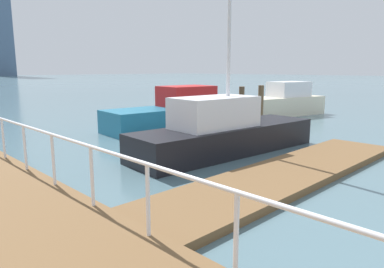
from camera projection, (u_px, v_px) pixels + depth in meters
ground_plane at (34, 129)px, 16.24m from camera, size 300.00×300.00×0.00m
floating_dock at (283, 176)px, 8.91m from camera, size 10.28×2.00×0.18m
boardwalk_railing at (52, 145)px, 7.11m from camera, size 0.06×28.38×1.08m
dock_piling_1 at (241, 109)px, 15.78m from camera, size 0.24×0.24×1.97m
dock_piling_2 at (261, 105)px, 17.59m from camera, size 0.28×0.28×1.94m
moored_boat_0 at (179, 113)px, 16.61m from camera, size 7.16×2.71×1.95m
moored_boat_1 at (279, 103)px, 21.04m from camera, size 6.64×3.14×1.99m
moored_boat_5 at (224, 132)px, 11.58m from camera, size 7.07×2.38×7.99m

